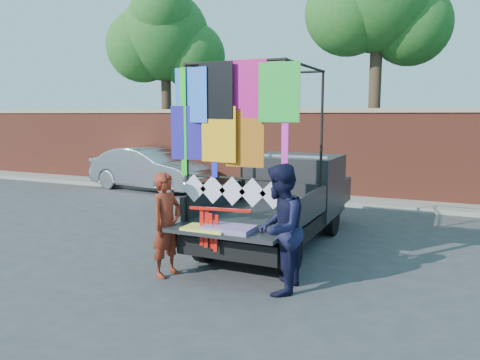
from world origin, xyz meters
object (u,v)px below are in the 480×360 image
at_px(woman, 167,225).
at_px(sedan, 150,169).
at_px(man, 279,229).
at_px(pickup_truck, 287,198).

bearing_deg(woman, sedan, 45.52).
height_order(sedan, woman, woman).
bearing_deg(sedan, woman, -135.81).
bearing_deg(man, woman, -93.34).
bearing_deg(pickup_truck, woman, -108.14).
xyz_separation_m(sedan, woman, (5.09, -6.68, 0.10)).
xyz_separation_m(pickup_truck, sedan, (-6.02, 3.82, -0.12)).
distance_m(sedan, man, 9.53).
bearing_deg(man, sedan, -139.65).
height_order(woman, man, man).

